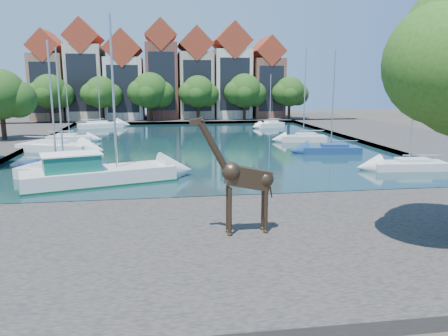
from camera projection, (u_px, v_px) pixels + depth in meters
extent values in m
plane|color=#38332B|center=(240.00, 203.00, 25.47)|extent=(160.00, 160.00, 0.00)
cube|color=black|center=(201.00, 145.00, 48.76)|extent=(38.00, 50.00, 0.08)
cube|color=#443F3B|center=(270.00, 242.00, 18.63)|extent=(50.00, 14.00, 0.50)
cube|color=#443F3B|center=(185.00, 119.00, 79.77)|extent=(60.00, 16.00, 0.50)
cube|color=#443F3B|center=(409.00, 139.00, 52.27)|extent=(14.00, 52.00, 0.50)
sphere|color=#264A15|center=(446.00, 64.00, 15.69)|extent=(4.48, 4.48, 4.48)
cube|color=#806146|center=(51.00, 87.00, 75.38)|extent=(5.39, 9.00, 11.00)
cube|color=maroon|center=(48.00, 47.00, 74.08)|extent=(5.44, 9.18, 5.44)
cube|color=black|center=(44.00, 88.00, 71.03)|extent=(4.40, 0.05, 8.25)
cube|color=#C3B096|center=(87.00, 83.00, 76.09)|extent=(5.88, 9.00, 12.50)
cube|color=maroon|center=(84.00, 38.00, 74.61)|extent=(5.94, 9.18, 5.94)
cube|color=black|center=(82.00, 83.00, 71.74)|extent=(4.80, 0.05, 9.38)
cube|color=beige|center=(125.00, 89.00, 77.21)|extent=(6.37, 9.00, 10.50)
cube|color=maroon|center=(123.00, 50.00, 75.91)|extent=(6.43, 9.18, 6.43)
cube|color=black|center=(123.00, 89.00, 72.86)|extent=(5.20, 0.05, 7.88)
cube|color=brown|center=(162.00, 81.00, 77.89)|extent=(5.39, 9.00, 13.00)
cube|color=maroon|center=(161.00, 37.00, 76.39)|extent=(5.44, 9.18, 5.44)
cube|color=black|center=(162.00, 81.00, 73.54)|extent=(4.40, 0.05, 9.75)
cube|color=tan|center=(195.00, 86.00, 78.89)|extent=(5.88, 9.00, 11.50)
cube|color=maroon|center=(195.00, 45.00, 77.51)|extent=(5.94, 9.18, 5.94)
cube|color=black|center=(197.00, 86.00, 74.54)|extent=(4.80, 0.05, 8.62)
cube|color=beige|center=(231.00, 84.00, 79.76)|extent=(6.37, 9.00, 12.00)
cube|color=maroon|center=(231.00, 42.00, 78.32)|extent=(6.43, 9.18, 6.43)
cube|color=black|center=(235.00, 84.00, 75.42)|extent=(5.20, 0.05, 9.00)
cube|color=brown|center=(265.00, 88.00, 80.83)|extent=(5.39, 9.00, 10.50)
cube|color=maroon|center=(266.00, 52.00, 79.58)|extent=(5.44, 9.18, 5.44)
cube|color=black|center=(271.00, 89.00, 76.49)|extent=(4.40, 0.05, 7.88)
cylinder|color=#332114|center=(51.00, 112.00, 70.95)|extent=(0.50, 0.50, 3.20)
sphere|color=#1F4313|center=(50.00, 92.00, 70.31)|extent=(5.60, 5.60, 5.60)
sphere|color=#1F4313|center=(61.00, 95.00, 70.95)|extent=(4.20, 4.20, 4.20)
sphere|color=#1F4313|center=(39.00, 93.00, 69.75)|extent=(3.92, 3.92, 3.92)
cylinder|color=#332114|center=(102.00, 112.00, 72.08)|extent=(0.50, 0.50, 3.20)
sphere|color=#1F4313|center=(101.00, 92.00, 71.47)|extent=(5.20, 5.20, 5.20)
sphere|color=#1F4313|center=(111.00, 95.00, 72.08)|extent=(3.90, 3.90, 3.90)
sphere|color=#1F4313|center=(91.00, 94.00, 70.93)|extent=(3.64, 3.64, 3.64)
cylinder|color=#332114|center=(151.00, 111.00, 73.22)|extent=(0.50, 0.50, 3.20)
sphere|color=#1F4313|center=(150.00, 91.00, 72.56)|extent=(6.00, 6.00, 6.00)
sphere|color=#1F4313|center=(161.00, 94.00, 73.22)|extent=(4.50, 4.50, 4.50)
sphere|color=#1F4313|center=(140.00, 92.00, 71.99)|extent=(4.20, 4.20, 4.20)
cylinder|color=#332114|center=(198.00, 111.00, 74.36)|extent=(0.50, 0.50, 3.20)
sphere|color=#1F4313|center=(198.00, 91.00, 73.73)|extent=(5.40, 5.40, 5.40)
sphere|color=#1F4313|center=(207.00, 95.00, 74.36)|extent=(4.05, 4.05, 4.05)
sphere|color=#1F4313|center=(189.00, 93.00, 73.18)|extent=(3.78, 3.78, 3.78)
cylinder|color=#332114|center=(244.00, 110.00, 75.50)|extent=(0.50, 0.50, 3.20)
sphere|color=#1F4313|center=(244.00, 91.00, 74.85)|extent=(5.80, 5.80, 5.80)
sphere|color=#1F4313|center=(254.00, 94.00, 75.50)|extent=(4.35, 4.35, 4.35)
sphere|color=#1F4313|center=(236.00, 92.00, 74.29)|extent=(4.06, 4.06, 4.06)
cylinder|color=#332114|center=(289.00, 110.00, 76.63)|extent=(0.50, 0.50, 3.20)
sphere|color=#1F4313|center=(290.00, 92.00, 76.02)|extent=(5.20, 5.20, 5.20)
sphere|color=#1F4313|center=(298.00, 94.00, 76.63)|extent=(3.90, 3.90, 3.90)
sphere|color=#1F4313|center=(282.00, 93.00, 75.48)|extent=(3.64, 3.64, 3.64)
cylinder|color=#332114|center=(3.00, 125.00, 49.09)|extent=(0.54, 0.54, 3.40)
sphere|color=#1F4313|center=(0.00, 94.00, 48.43)|extent=(5.60, 5.60, 5.60)
sphere|color=#1F4313|center=(18.00, 99.00, 49.07)|extent=(4.20, 4.20, 4.20)
cylinder|color=#35271A|center=(230.00, 212.00, 18.47)|extent=(0.16, 0.16, 2.10)
cylinder|color=#35271A|center=(228.00, 209.00, 18.89)|extent=(0.16, 0.16, 2.10)
cylinder|color=#35271A|center=(266.00, 210.00, 18.81)|extent=(0.16, 0.16, 2.10)
cylinder|color=#35271A|center=(263.00, 207.00, 19.23)|extent=(0.16, 0.16, 2.10)
cube|color=#35271A|center=(248.00, 178.00, 18.59)|extent=(2.07, 0.70, 1.23)
cylinder|color=#35271A|center=(214.00, 147.00, 18.00)|extent=(1.36, 0.40, 2.17)
cube|color=#35271A|center=(196.00, 122.00, 17.64)|extent=(0.59, 0.22, 0.33)
cube|color=silver|center=(100.00, 174.00, 29.86)|extent=(10.47, 5.82, 1.32)
cube|color=#156051|center=(72.00, 164.00, 28.93)|extent=(4.05, 3.17, 1.22)
cylinder|color=#B2B2B7|center=(113.00, 93.00, 29.30)|extent=(0.16, 0.16, 10.18)
cube|color=silver|center=(57.00, 171.00, 31.60)|extent=(6.10, 3.77, 1.02)
cube|color=silver|center=(57.00, 167.00, 31.53)|extent=(2.84, 2.15, 0.56)
cylinder|color=#B2B2B7|center=(52.00, 105.00, 30.67)|extent=(0.14, 0.14, 8.91)
cube|color=navy|center=(64.00, 166.00, 33.92)|extent=(6.87, 4.70, 0.89)
cube|color=navy|center=(64.00, 162.00, 33.86)|extent=(3.25, 2.60, 0.49)
cylinder|color=#B2B2B7|center=(60.00, 106.00, 33.02)|extent=(0.12, 0.12, 8.69)
cube|color=silver|center=(55.00, 146.00, 43.80)|extent=(7.74, 4.90, 0.99)
cube|color=silver|center=(55.00, 143.00, 43.74)|extent=(3.62, 2.78, 0.55)
cylinder|color=#B2B2B7|center=(51.00, 93.00, 42.78)|extent=(0.13, 0.13, 9.94)
cube|color=silver|center=(70.00, 138.00, 50.87)|extent=(5.18, 2.04, 0.87)
cube|color=silver|center=(70.00, 135.00, 50.82)|extent=(2.29, 1.36, 0.48)
cylinder|color=#B2B2B7|center=(67.00, 99.00, 49.99)|extent=(0.12, 0.12, 8.61)
cube|color=white|center=(101.00, 125.00, 66.15)|extent=(6.84, 4.53, 0.92)
cube|color=white|center=(100.00, 123.00, 66.10)|extent=(3.22, 2.53, 0.51)
cylinder|color=#B2B2B7|center=(99.00, 96.00, 65.32)|extent=(0.12, 0.12, 8.07)
cube|color=silver|center=(409.00, 165.00, 34.72)|extent=(6.00, 2.53, 0.81)
cube|color=silver|center=(409.00, 161.00, 34.66)|extent=(2.67, 1.64, 0.45)
cylinder|color=#B2B2B7|center=(413.00, 112.00, 33.90)|extent=(0.11, 0.11, 7.89)
cube|color=navy|center=(331.00, 149.00, 42.74)|extent=(5.82, 2.55, 0.83)
cube|color=navy|center=(331.00, 146.00, 42.68)|extent=(2.60, 1.63, 0.46)
cylinder|color=#B2B2B7|center=(333.00, 99.00, 41.79)|extent=(0.11, 0.11, 9.26)
cube|color=silver|center=(303.00, 138.00, 50.91)|extent=(5.35, 2.30, 0.90)
cube|color=silver|center=(303.00, 135.00, 50.86)|extent=(2.38, 1.48, 0.50)
cylinder|color=#B2B2B7|center=(305.00, 92.00, 49.90)|extent=(0.12, 0.12, 9.94)
cube|color=white|center=(270.00, 124.00, 66.69)|extent=(4.85, 3.38, 0.91)
cube|color=white|center=(270.00, 122.00, 66.63)|extent=(2.30, 1.86, 0.50)
cylinder|color=#B2B2B7|center=(270.00, 99.00, 65.93)|extent=(0.12, 0.12, 7.28)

